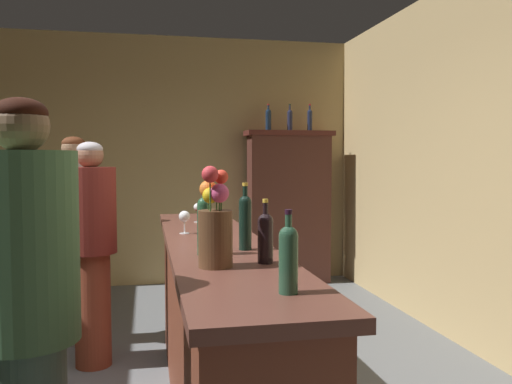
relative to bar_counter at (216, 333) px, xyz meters
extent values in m
cube|color=tan|center=(-0.51, 3.64, 0.95)|extent=(5.33, 0.12, 2.96)
cube|color=brown|center=(0.00, 0.00, -0.03)|extent=(0.47, 2.94, 1.00)
cube|color=brown|center=(0.00, 0.00, 0.50)|extent=(0.53, 3.06, 0.05)
cube|color=#4A261F|center=(1.32, 3.36, 0.39)|extent=(0.98, 0.32, 1.85)
cube|color=#4D1F1A|center=(1.32, 3.36, 1.29)|extent=(1.06, 0.38, 0.06)
cylinder|color=#244632|center=(0.09, -1.21, 0.62)|extent=(0.07, 0.07, 0.20)
sphere|color=#244632|center=(0.09, -1.21, 0.72)|extent=(0.07, 0.07, 0.07)
cylinder|color=#244632|center=(0.09, -1.21, 0.75)|extent=(0.02, 0.02, 0.07)
cylinder|color=black|center=(0.09, -1.21, 0.80)|extent=(0.03, 0.03, 0.02)
cylinder|color=#244D31|center=(-0.11, -0.42, 0.64)|extent=(0.07, 0.07, 0.24)
sphere|color=#244D31|center=(-0.11, -0.42, 0.76)|extent=(0.07, 0.07, 0.07)
cylinder|color=#244D31|center=(-0.11, -0.42, 0.80)|extent=(0.02, 0.02, 0.08)
cylinder|color=gold|center=(-0.11, -0.42, 0.85)|extent=(0.03, 0.03, 0.02)
cylinder|color=black|center=(0.13, -0.68, 0.61)|extent=(0.07, 0.07, 0.18)
sphere|color=black|center=(0.13, -0.68, 0.71)|extent=(0.07, 0.07, 0.07)
cylinder|color=black|center=(0.13, -0.68, 0.75)|extent=(0.02, 0.02, 0.08)
cylinder|color=gold|center=(0.13, -0.68, 0.79)|extent=(0.02, 0.02, 0.02)
cylinder|color=black|center=(0.11, -0.32, 0.64)|extent=(0.06, 0.06, 0.24)
sphere|color=black|center=(0.11, -0.32, 0.76)|extent=(0.06, 0.06, 0.06)
cylinder|color=black|center=(0.11, -0.32, 0.80)|extent=(0.02, 0.02, 0.08)
cylinder|color=gold|center=(0.11, -0.32, 0.85)|extent=(0.03, 0.03, 0.02)
cylinder|color=white|center=(-0.01, 0.91, 0.52)|extent=(0.06, 0.06, 0.00)
cylinder|color=white|center=(-0.01, 0.91, 0.56)|extent=(0.01, 0.01, 0.08)
ellipsoid|color=white|center=(-0.01, 0.91, 0.63)|extent=(0.07, 0.07, 0.06)
ellipsoid|color=maroon|center=(-0.01, 0.91, 0.62)|extent=(0.05, 0.05, 0.02)
cylinder|color=white|center=(-0.15, 0.33, 0.52)|extent=(0.06, 0.06, 0.00)
cylinder|color=white|center=(-0.15, 0.33, 0.56)|extent=(0.01, 0.01, 0.07)
ellipsoid|color=white|center=(-0.15, 0.33, 0.63)|extent=(0.07, 0.07, 0.07)
cylinder|color=#553621|center=(-0.09, -0.72, 0.64)|extent=(0.14, 0.14, 0.24)
cylinder|color=#38602D|center=(-0.07, -0.72, 0.78)|extent=(0.01, 0.01, 0.24)
sphere|color=red|center=(-0.07, -0.72, 0.90)|extent=(0.06, 0.06, 0.06)
cylinder|color=#38602D|center=(-0.08, -0.69, 0.75)|extent=(0.01, 0.01, 0.17)
sphere|color=#D25588|center=(-0.08, -0.69, 0.83)|extent=(0.06, 0.06, 0.06)
cylinder|color=#38602D|center=(-0.12, -0.68, 0.76)|extent=(0.01, 0.01, 0.18)
sphere|color=orange|center=(-0.12, -0.68, 0.85)|extent=(0.08, 0.08, 0.08)
cylinder|color=#38602D|center=(-0.11, -0.72, 0.74)|extent=(0.01, 0.01, 0.16)
sphere|color=gold|center=(-0.11, -0.72, 0.82)|extent=(0.07, 0.07, 0.07)
cylinder|color=#38602D|center=(-0.12, -0.76, 0.79)|extent=(0.01, 0.01, 0.25)
sphere|color=red|center=(-0.12, -0.76, 0.91)|extent=(0.07, 0.07, 0.07)
cylinder|color=#38602D|center=(-0.08, -0.74, 0.75)|extent=(0.01, 0.01, 0.17)
sphere|color=#D1467A|center=(-0.08, -0.74, 0.84)|extent=(0.08, 0.08, 0.08)
cylinder|color=white|center=(0.11, 0.92, 0.53)|extent=(0.19, 0.19, 0.01)
cylinder|color=#17263B|center=(1.06, 3.36, 1.43)|extent=(0.07, 0.07, 0.22)
sphere|color=#17263B|center=(1.06, 3.36, 1.54)|extent=(0.07, 0.07, 0.07)
cylinder|color=#17263B|center=(1.06, 3.36, 1.58)|extent=(0.03, 0.03, 0.08)
cylinder|color=#B22723|center=(1.06, 3.36, 1.63)|extent=(0.03, 0.03, 0.02)
cylinder|color=#22243C|center=(1.33, 3.36, 1.42)|extent=(0.06, 0.06, 0.22)
sphere|color=#22243C|center=(1.33, 3.36, 1.53)|extent=(0.06, 0.06, 0.06)
cylinder|color=#22243C|center=(1.33, 3.36, 1.58)|extent=(0.02, 0.02, 0.09)
cylinder|color=black|center=(1.33, 3.36, 1.63)|extent=(0.03, 0.03, 0.02)
cylinder|color=#1B233C|center=(1.58, 3.36, 1.43)|extent=(0.06, 0.06, 0.23)
sphere|color=#1B233C|center=(1.58, 3.36, 1.54)|extent=(0.06, 0.06, 0.06)
cylinder|color=#1B233C|center=(1.58, 3.36, 1.59)|extent=(0.02, 0.02, 0.08)
cylinder|color=#B51925|center=(1.58, 3.36, 1.63)|extent=(0.03, 0.03, 0.02)
cylinder|color=#416B45|center=(-0.79, -0.99, 0.68)|extent=(0.37, 0.37, 0.66)
sphere|color=brown|center=(-0.79, -0.99, 1.09)|extent=(0.19, 0.19, 0.19)
ellipsoid|color=black|center=(-0.79, -0.99, 1.13)|extent=(0.18, 0.18, 0.10)
cylinder|color=brown|center=(-0.77, 1.07, -0.12)|extent=(0.26, 0.26, 0.83)
cylinder|color=maroon|center=(-0.77, 1.07, 0.61)|extent=(0.36, 0.36, 0.62)
sphere|color=#8D5E48|center=(-0.77, 1.07, 1.00)|extent=(0.19, 0.19, 0.19)
ellipsoid|color=#ADA6AD|center=(-0.77, 1.07, 1.05)|extent=(0.18, 0.18, 0.11)
cylinder|color=gray|center=(-0.95, 1.62, -0.10)|extent=(0.26, 0.26, 0.87)
cylinder|color=#B5A197|center=(-0.95, 1.62, 0.66)|extent=(0.36, 0.36, 0.64)
sphere|color=#8D694D|center=(-0.95, 1.62, 1.06)|extent=(0.19, 0.19, 0.19)
ellipsoid|color=#5A2D18|center=(-0.95, 1.62, 1.11)|extent=(0.18, 0.18, 0.11)
camera|label=1|loc=(-0.37, -2.94, 0.98)|focal=37.77mm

